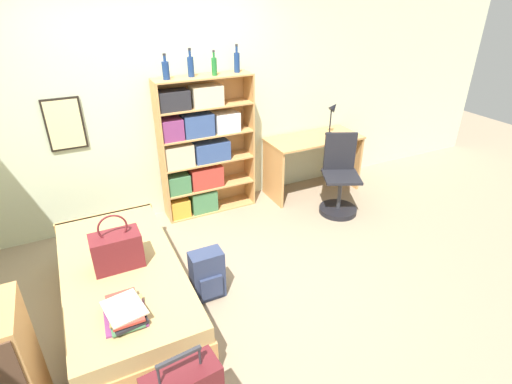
{
  "coord_description": "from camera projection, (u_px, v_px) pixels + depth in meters",
  "views": [
    {
      "loc": [
        -0.94,
        -2.8,
        2.5
      ],
      "look_at": [
        0.53,
        0.19,
        0.75
      ],
      "focal_mm": 28.0,
      "sensor_mm": 36.0,
      "label": 1
    }
  ],
  "objects": [
    {
      "name": "handbag",
      "position": [
        117.0,
        250.0,
        3.18
      ],
      "size": [
        0.38,
        0.22,
        0.48
      ],
      "color": "maroon",
      "rests_on": "bed"
    },
    {
      "name": "bottle_clear",
      "position": [
        214.0,
        66.0,
        4.21
      ],
      "size": [
        0.06,
        0.06,
        0.26
      ],
      "color": "#1E6B2D",
      "rests_on": "bookcase"
    },
    {
      "name": "wall_back",
      "position": [
        159.0,
        107.0,
        4.36
      ],
      "size": [
        10.0,
        0.09,
        2.6
      ],
      "color": "beige",
      "rests_on": "ground_plane"
    },
    {
      "name": "backpack",
      "position": [
        207.0,
        275.0,
        3.5
      ],
      "size": [
        0.28,
        0.2,
        0.46
      ],
      "color": "#2D3856",
      "rests_on": "ground_plane"
    },
    {
      "name": "desk_lamp",
      "position": [
        333.0,
        113.0,
        5.06
      ],
      "size": [
        0.16,
        0.11,
        0.43
      ],
      "color": "black",
      "rests_on": "desk"
    },
    {
      "name": "desk_chair",
      "position": [
        339.0,
        187.0,
        4.81
      ],
      "size": [
        0.55,
        0.55,
        0.96
      ],
      "color": "black",
      "rests_on": "ground_plane"
    },
    {
      "name": "bottle_blue",
      "position": [
        237.0,
        62.0,
        4.35
      ],
      "size": [
        0.06,
        0.06,
        0.3
      ],
      "color": "navy",
      "rests_on": "bookcase"
    },
    {
      "name": "desk",
      "position": [
        313.0,
        154.0,
        5.18
      ],
      "size": [
        1.22,
        0.55,
        0.76
      ],
      "color": "tan",
      "rests_on": "ground_plane"
    },
    {
      "name": "bookcase",
      "position": [
        199.0,
        150.0,
        4.58
      ],
      "size": [
        1.09,
        0.28,
        1.63
      ],
      "color": "tan",
      "rests_on": "ground_plane"
    },
    {
      "name": "book_stack_on_bed",
      "position": [
        125.0,
        312.0,
        2.73
      ],
      "size": [
        0.29,
        0.37,
        0.09
      ],
      "color": "#7A336B",
      "rests_on": "bed"
    },
    {
      "name": "ground_plane",
      "position": [
        215.0,
        282.0,
        3.76
      ],
      "size": [
        14.0,
        14.0,
        0.0
      ],
      "primitive_type": "plane",
      "color": "gray"
    },
    {
      "name": "bed",
      "position": [
        124.0,
        287.0,
        3.36
      ],
      "size": [
        0.93,
        1.91,
        0.46
      ],
      "color": "tan",
      "rests_on": "ground_plane"
    },
    {
      "name": "bottle_brown",
      "position": [
        191.0,
        66.0,
        4.14
      ],
      "size": [
        0.07,
        0.07,
        0.29
      ],
      "color": "navy",
      "rests_on": "bookcase"
    },
    {
      "name": "bottle_green",
      "position": [
        166.0,
        70.0,
        4.03
      ],
      "size": [
        0.07,
        0.07,
        0.26
      ],
      "color": "navy",
      "rests_on": "bookcase"
    }
  ]
}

